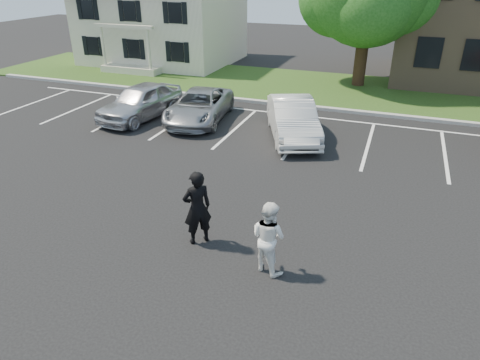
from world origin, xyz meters
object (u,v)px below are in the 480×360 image
car_silver_west (141,101)px  car_white_sedan (293,119)px  man_white_shirt (269,237)px  man_black_suit (197,208)px  house (162,6)px  car_silver_minivan (199,106)px

car_silver_west → car_white_sedan: bearing=8.4°
car_silver_west → man_white_shirt: bearing=-36.3°
man_white_shirt → car_white_sedan: size_ratio=0.37×
man_white_shirt → car_white_sedan: 8.75m
man_black_suit → man_white_shirt: (1.98, -0.44, -0.11)m
man_black_suit → man_white_shirt: bearing=122.9°
man_black_suit → house: bearing=-103.1°
man_black_suit → man_white_shirt: 2.03m
man_black_suit → car_silver_minivan: (-4.11, 8.77, -0.31)m
car_silver_minivan → car_white_sedan: (4.48, -0.61, 0.11)m
house → man_white_shirt: 25.40m
house → man_black_suit: size_ratio=5.19×
house → man_black_suit: bearing=-58.7°
car_white_sedan → man_white_shirt: bearing=-102.1°
car_silver_minivan → car_white_sedan: bearing=-15.7°
man_white_shirt → car_silver_minivan: man_white_shirt is taller
house → man_white_shirt: house is taller
house → car_white_sedan: 17.87m
car_silver_west → car_silver_minivan: size_ratio=0.95×
car_silver_west → car_white_sedan: (7.14, 0.03, -0.00)m
car_silver_west → car_silver_minivan: bearing=21.6°
house → car_silver_west: 13.75m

